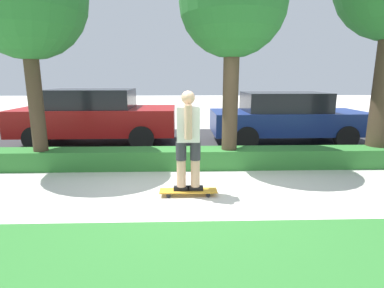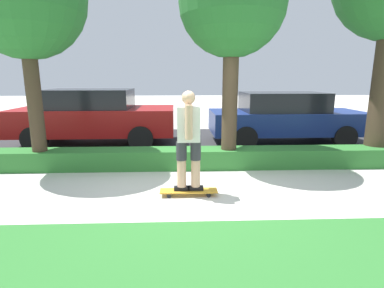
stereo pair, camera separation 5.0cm
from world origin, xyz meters
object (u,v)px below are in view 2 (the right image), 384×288
(tree_mid, at_px, (232,5))
(parked_car_front, at_px, (95,116))
(parked_car_middle, at_px, (285,117))
(skater_person, at_px, (189,139))
(skateboard, at_px, (189,191))

(tree_mid, xyz_separation_m, parked_car_front, (-3.59, 2.58, -2.50))
(parked_car_middle, bearing_deg, parked_car_front, 179.31)
(skater_person, height_order, parked_car_front, skater_person)
(skateboard, relative_size, parked_car_front, 0.21)
(skateboard, bearing_deg, parked_car_middle, 53.75)
(parked_car_middle, bearing_deg, skateboard, -126.57)
(parked_car_front, bearing_deg, parked_car_middle, -1.11)
(skateboard, distance_m, tree_mid, 3.76)
(skateboard, relative_size, tree_mid, 0.22)
(tree_mid, bearing_deg, skater_person, -120.11)
(skater_person, distance_m, tree_mid, 3.01)
(parked_car_front, xyz_separation_m, parked_car_middle, (5.70, -0.04, -0.05))
(skater_person, height_order, tree_mid, tree_mid)
(tree_mid, bearing_deg, parked_car_middle, 50.34)
(parked_car_front, distance_m, parked_car_middle, 5.70)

